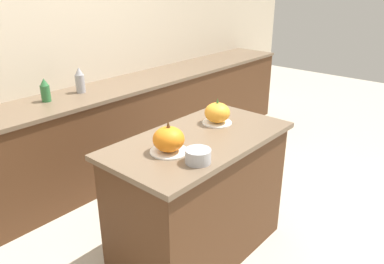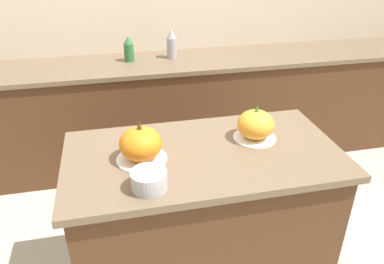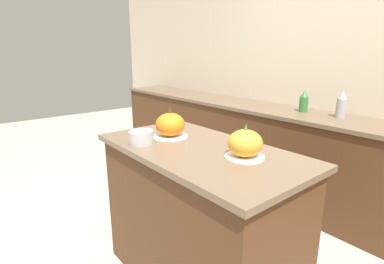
% 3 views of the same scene
% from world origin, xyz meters
% --- Properties ---
extents(wall_back, '(8.00, 0.06, 2.50)m').
position_xyz_m(wall_back, '(0.00, 1.78, 1.25)').
color(wall_back, beige).
rests_on(wall_back, ground_plane).
extents(kitchen_island, '(1.30, 0.69, 0.93)m').
position_xyz_m(kitchen_island, '(0.00, 0.00, 0.47)').
color(kitchen_island, '#4C2D19').
rests_on(kitchen_island, ground_plane).
extents(back_counter, '(6.00, 0.60, 0.91)m').
position_xyz_m(back_counter, '(0.00, 1.45, 0.46)').
color(back_counter, '#4C2D19').
rests_on(back_counter, ground_plane).
extents(pumpkin_cake_left, '(0.23, 0.23, 0.20)m').
position_xyz_m(pumpkin_cake_left, '(-0.29, -0.00, 1.00)').
color(pumpkin_cake_left, white).
rests_on(pumpkin_cake_left, kitchen_island).
extents(pumpkin_cake_right, '(0.21, 0.21, 0.18)m').
position_xyz_m(pumpkin_cake_right, '(0.28, 0.07, 1.00)').
color(pumpkin_cake_right, white).
rests_on(pumpkin_cake_right, kitchen_island).
extents(bottle_tall, '(0.08, 0.08, 0.23)m').
position_xyz_m(bottle_tall, '(0.11, 1.52, 1.03)').
color(bottle_tall, '#99999E').
rests_on(bottle_tall, back_counter).
extents(bottle_short, '(0.08, 0.08, 0.20)m').
position_xyz_m(bottle_short, '(-0.24, 1.51, 1.01)').
color(bottle_short, '#2D6B38').
rests_on(bottle_short, back_counter).
extents(mixing_bowl, '(0.15, 0.15, 0.08)m').
position_xyz_m(mixing_bowl, '(-0.28, -0.22, 0.97)').
color(mixing_bowl, '#ADADB2').
rests_on(mixing_bowl, kitchen_island).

